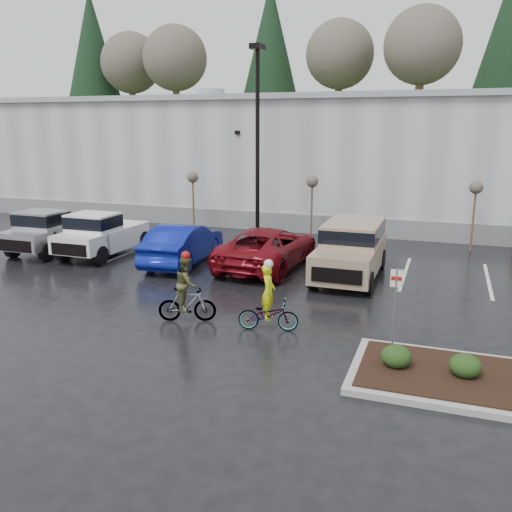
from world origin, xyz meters
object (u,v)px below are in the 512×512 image
(sapling_east, at_px, (476,191))
(car_blue, at_px, (183,244))
(pickup_white, at_px, (106,232))
(sapling_west, at_px, (193,180))
(pickup_silver, at_px, (57,229))
(cyclist_olive, at_px, (187,296))
(car_red, at_px, (268,247))
(cyclist_hivis, at_px, (268,308))
(lamppost, at_px, (258,123))
(fire_lane_sign, at_px, (395,299))
(suv_tan, at_px, (350,251))
(sapling_mid, at_px, (312,185))

(sapling_east, xyz_separation_m, car_blue, (-11.33, -6.49, -1.89))
(pickup_white, bearing_deg, sapling_east, 21.71)
(sapling_west, distance_m, car_blue, 7.26)
(pickup_silver, relative_size, cyclist_olive, 2.45)
(sapling_west, height_order, car_red, sapling_west)
(sapling_west, xyz_separation_m, cyclist_hivis, (8.35, -12.42, -2.08))
(cyclist_hivis, bearing_deg, lamppost, 8.21)
(sapling_west, height_order, sapling_east, same)
(sapling_east, distance_m, car_blue, 13.19)
(car_blue, bearing_deg, lamppost, -107.62)
(car_blue, xyz_separation_m, cyclist_olive, (3.22, -6.07, -0.05))
(lamppost, relative_size, car_blue, 1.82)
(cyclist_olive, bearing_deg, car_red, -22.04)
(cyclist_olive, bearing_deg, fire_lane_sign, -112.02)
(sapling_west, bearing_deg, lamppost, -14.04)
(pickup_silver, height_order, pickup_white, same)
(car_red, xyz_separation_m, cyclist_olive, (-0.28, -6.65, -0.03))
(fire_lane_sign, xyz_separation_m, cyclist_hivis, (-3.45, 0.38, -0.76))
(cyclist_olive, bearing_deg, car_blue, 8.34)
(pickup_silver, height_order, suv_tan, suv_tan)
(pickup_white, bearing_deg, suv_tan, -1.40)
(lamppost, relative_size, sapling_west, 2.88)
(car_blue, xyz_separation_m, cyclist_hivis, (5.68, -5.94, -0.19))
(lamppost, bearing_deg, pickup_white, -136.17)
(sapling_east, xyz_separation_m, car_red, (-7.83, -5.90, -1.91))
(sapling_east, bearing_deg, car_blue, -150.22)
(lamppost, height_order, sapling_east, lamppost)
(cyclist_hivis, bearing_deg, sapling_mid, -4.17)
(pickup_silver, bearing_deg, cyclist_hivis, -26.74)
(cyclist_hivis, bearing_deg, fire_lane_sign, -108.84)
(sapling_west, distance_m, cyclist_olive, 14.00)
(pickup_silver, height_order, car_blue, pickup_silver)
(sapling_mid, bearing_deg, sapling_west, 180.00)
(lamppost, distance_m, car_red, 7.24)
(lamppost, relative_size, pickup_silver, 1.77)
(pickup_silver, bearing_deg, car_blue, -1.86)
(sapling_east, height_order, pickup_white, sapling_east)
(pickup_white, distance_m, suv_tan, 10.87)
(sapling_west, distance_m, fire_lane_sign, 17.46)
(pickup_white, distance_m, cyclist_hivis, 11.55)
(pickup_silver, distance_m, cyclist_hivis, 13.67)
(sapling_mid, bearing_deg, lamppost, -158.20)
(sapling_west, xyz_separation_m, car_red, (6.17, -5.90, -1.91))
(fire_lane_sign, distance_m, car_red, 8.92)
(lamppost, height_order, suv_tan, lamppost)
(car_blue, relative_size, car_red, 0.86)
(sapling_mid, height_order, car_blue, sapling_mid)
(lamppost, distance_m, cyclist_olive, 12.69)
(sapling_east, xyz_separation_m, suv_tan, (-4.44, -6.36, -1.70))
(car_blue, height_order, car_red, car_blue)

